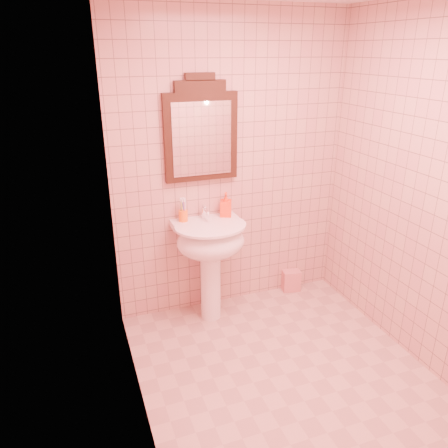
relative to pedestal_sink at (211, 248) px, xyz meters
name	(u,v)px	position (x,y,z in m)	size (l,w,h in m)	color
floor	(285,374)	(0.27, -0.87, -0.66)	(2.20, 2.20, 0.00)	tan
back_wall	(231,168)	(0.27, 0.23, 0.59)	(2.00, 0.02, 2.50)	#CBA08E
pedestal_sink	(211,248)	(0.00, 0.00, 0.00)	(0.58, 0.58, 0.86)	white
faucet	(205,212)	(0.00, 0.14, 0.26)	(0.04, 0.16, 0.11)	white
mirror	(201,133)	(0.00, 0.20, 0.90)	(0.59, 0.06, 0.82)	black
toothbrush_cup	(183,215)	(-0.18, 0.15, 0.25)	(0.07, 0.07, 0.17)	orange
soap_dispenser	(226,205)	(0.18, 0.14, 0.30)	(0.09, 0.09, 0.20)	#F53914
towel	(291,280)	(0.86, 0.17, -0.56)	(0.17, 0.11, 0.20)	tan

